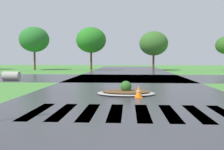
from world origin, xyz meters
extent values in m
cube|color=#35353A|center=(0.00, 10.00, 0.00)|extent=(10.31, 80.00, 0.01)
cube|color=#35353A|center=(0.00, 19.38, 0.00)|extent=(90.00, 9.28, 0.01)
cube|color=white|center=(-3.15, 4.71, 0.00)|extent=(0.45, 2.88, 0.01)
cube|color=white|center=(-2.25, 4.71, 0.00)|extent=(0.45, 2.88, 0.01)
cube|color=white|center=(-1.35, 4.71, 0.00)|extent=(0.45, 2.88, 0.01)
cube|color=white|center=(-0.45, 4.71, 0.00)|extent=(0.45, 2.88, 0.01)
cube|color=white|center=(0.45, 4.71, 0.00)|extent=(0.45, 2.88, 0.01)
cube|color=white|center=(1.35, 4.71, 0.00)|extent=(0.45, 2.88, 0.01)
cube|color=white|center=(2.25, 4.71, 0.00)|extent=(0.45, 2.88, 0.01)
ellipsoid|color=#9E9B93|center=(-0.14, 9.00, 0.06)|extent=(2.90, 2.03, 0.12)
ellipsoid|color=brown|center=(-0.14, 9.00, 0.15)|extent=(2.38, 1.67, 0.10)
sphere|color=#2D6023|center=(-0.14, 9.00, 0.40)|extent=(0.56, 0.56, 0.56)
cylinder|color=#9E9B93|center=(-9.55, 16.45, 0.36)|extent=(1.33, 0.73, 0.72)
cone|color=orange|center=(0.45, 7.92, 0.28)|extent=(0.36, 0.36, 0.56)
torus|color=white|center=(0.45, 7.92, 0.31)|extent=(0.23, 0.23, 0.04)
cube|color=orange|center=(0.45, 7.92, 0.01)|extent=(0.36, 0.36, 0.03)
cylinder|color=#4C3823|center=(-13.83, 33.20, 1.50)|extent=(0.28, 0.28, 3.00)
ellipsoid|color=#286D29|center=(-13.83, 33.20, 4.51)|extent=(4.33, 4.33, 3.68)
cylinder|color=#4C3823|center=(-5.44, 33.26, 1.44)|extent=(0.28, 0.28, 2.87)
ellipsoid|color=#277520|center=(-5.44, 33.26, 4.40)|extent=(4.35, 4.35, 3.69)
cylinder|color=#4C3823|center=(3.54, 33.04, 1.22)|extent=(0.28, 0.28, 2.44)
ellipsoid|color=#356326|center=(3.54, 33.04, 3.86)|extent=(4.04, 4.04, 3.43)
camera|label=1|loc=(-0.03, -3.79, 1.84)|focal=41.09mm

